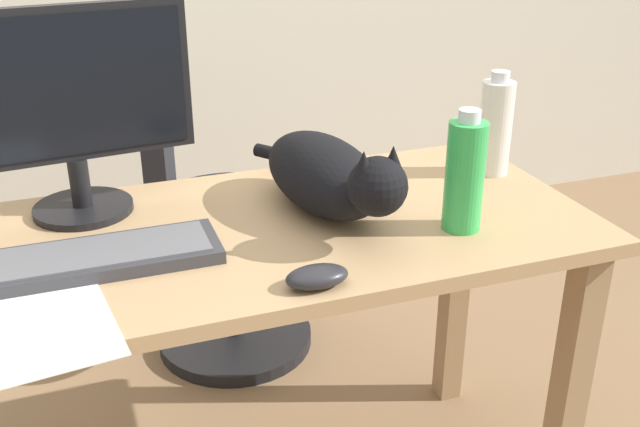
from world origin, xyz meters
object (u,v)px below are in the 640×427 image
keyboard (95,258)px  cat (328,175)px  office_chair (213,236)px  spray_bottle (465,175)px  monitor (69,105)px  water_bottle (495,127)px  computer_mouse (317,277)px

keyboard → cat: size_ratio=0.72×
office_chair → spray_bottle: 1.03m
monitor → spray_bottle: (0.69, -0.33, -0.11)m
office_chair → monitor: monitor is taller
monitor → keyboard: 0.32m
office_chair → cat: bearing=-81.0°
keyboard → spray_bottle: (0.69, -0.09, 0.10)m
monitor → water_bottle: size_ratio=2.02×
cat → spray_bottle: size_ratio=2.55×
cat → computer_mouse: size_ratio=5.56×
computer_mouse → keyboard: bearing=149.4°
water_bottle → cat: bearing=-169.8°
keyboard → water_bottle: bearing=9.7°
water_bottle → spray_bottle: spray_bottle is taller
water_bottle → computer_mouse: bearing=-147.3°
keyboard → water_bottle: (0.90, 0.15, 0.10)m
office_chair → water_bottle: water_bottle is taller
cat → computer_mouse: (-0.12, -0.28, -0.06)m
office_chair → monitor: bearing=-124.8°
office_chair → spray_bottle: (0.33, -0.85, 0.47)m
computer_mouse → spray_bottle: spray_bottle is taller
keyboard → monitor: bearing=90.7°
water_bottle → spray_bottle: (-0.22, -0.24, 0.00)m
monitor → water_bottle: monitor is taller
computer_mouse → water_bottle: 0.67m
monitor → spray_bottle: monitor is taller
office_chair → spray_bottle: size_ratio=3.76×
keyboard → water_bottle: size_ratio=1.85×
office_chair → computer_mouse: office_chair is taller
monitor → water_bottle: (0.91, -0.09, -0.12)m
office_chair → keyboard: bearing=-115.1°
monitor → computer_mouse: bearing=-52.2°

